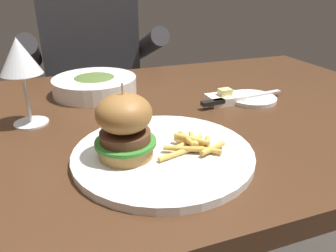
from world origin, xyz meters
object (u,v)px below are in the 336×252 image
at_px(main_plate, 163,154).
at_px(butter_dish, 225,98).
at_px(soup_bowl, 95,85).
at_px(diner_person, 94,96).
at_px(wine_glass, 20,59).
at_px(bread_plate, 252,99).
at_px(table_knife, 236,99).
at_px(burger_sandwich, 125,126).

bearing_deg(main_plate, butter_dish, 41.28).
height_order(main_plate, soup_bowl, soup_bowl).
distance_m(main_plate, diner_person, 0.90).
xyz_separation_m(soup_bowl, diner_person, (0.05, 0.49, -0.20)).
distance_m(wine_glass, bread_plate, 0.54).
distance_m(wine_glass, diner_person, 0.75).
height_order(table_knife, butter_dish, butter_dish).
relative_size(bread_plate, diner_person, 0.11).
relative_size(table_knife, butter_dish, 2.75).
distance_m(burger_sandwich, soup_bowl, 0.39).
bearing_deg(burger_sandwich, wine_glass, 123.90).
height_order(burger_sandwich, soup_bowl, burger_sandwich).
distance_m(burger_sandwich, table_knife, 0.37).
bearing_deg(butter_dish, table_knife, -38.88).
height_order(soup_bowl, diner_person, diner_person).
distance_m(burger_sandwich, butter_dish, 0.36).
relative_size(soup_bowl, diner_person, 0.19).
relative_size(wine_glass, diner_person, 0.15).
relative_size(burger_sandwich, table_knife, 0.53).
bearing_deg(soup_bowl, table_knife, -32.69).
distance_m(burger_sandwich, wine_glass, 0.28).
xyz_separation_m(burger_sandwich, table_knife, (0.32, 0.18, -0.05)).
xyz_separation_m(main_plate, butter_dish, (0.23, 0.21, 0.00)).
xyz_separation_m(main_plate, soup_bowl, (-0.06, 0.39, 0.02)).
bearing_deg(butter_dish, burger_sandwich, -146.00).
distance_m(soup_bowl, diner_person, 0.54).
bearing_deg(soup_bowl, butter_dish, -32.18).
xyz_separation_m(butter_dish, soup_bowl, (-0.29, 0.18, 0.01)).
xyz_separation_m(burger_sandwich, butter_dish, (0.30, 0.20, -0.06)).
relative_size(main_plate, table_knife, 1.31).
xyz_separation_m(main_plate, wine_glass, (-0.22, 0.23, 0.13)).
bearing_deg(soup_bowl, wine_glass, -135.85).
relative_size(main_plate, soup_bowl, 1.41).
bearing_deg(burger_sandwich, main_plate, -4.21).
relative_size(wine_glass, butter_dish, 2.09).
bearing_deg(diner_person, butter_dish, -70.68).
xyz_separation_m(table_knife, butter_dish, (-0.02, 0.02, -0.00)).
distance_m(table_knife, butter_dish, 0.03).
height_order(burger_sandwich, diner_person, diner_person).
distance_m(wine_glass, soup_bowl, 0.25).
bearing_deg(table_knife, soup_bowl, 147.31).
bearing_deg(table_knife, wine_glass, 174.50).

